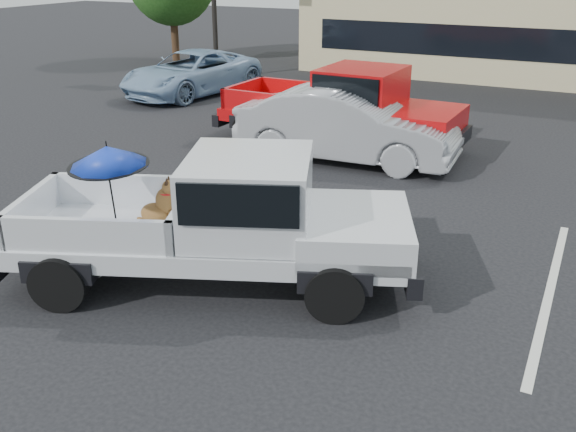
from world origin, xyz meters
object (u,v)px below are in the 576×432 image
at_px(blue_suv, 191,73).
at_px(silver_sedan, 347,125).
at_px(silver_pickup, 233,214).
at_px(red_pickup, 354,105).

bearing_deg(blue_suv, silver_sedan, -22.68).
xyz_separation_m(silver_pickup, red_pickup, (-0.91, 7.08, 0.02)).
distance_m(red_pickup, blue_suv, 8.08).
xyz_separation_m(red_pickup, blue_suv, (-7.15, 3.75, -0.36)).
height_order(red_pickup, silver_sedan, red_pickup).
relative_size(silver_pickup, blue_suv, 1.18).
xyz_separation_m(silver_pickup, blue_suv, (-8.06, 10.83, -0.34)).
xyz_separation_m(silver_pickup, silver_sedan, (-0.73, 6.20, -0.24)).
bearing_deg(red_pickup, silver_pickup, -80.57).
bearing_deg(silver_pickup, red_pickup, 75.51).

